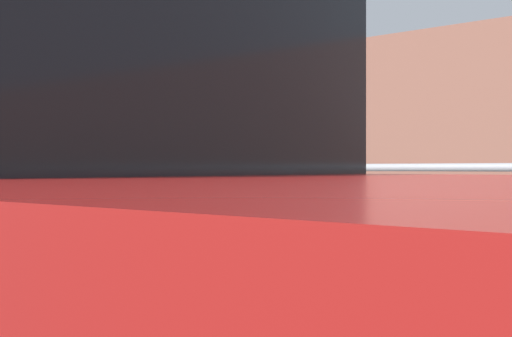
% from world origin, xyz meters
% --- Properties ---
extents(parking_meter, '(0.15, 0.17, 1.51)m').
position_xyz_m(parking_meter, '(0.15, 0.29, 1.18)').
color(parking_meter, slate).
rests_on(parking_meter, sidewalk_curb).
extents(pedestrian_at_meter, '(0.67, 0.50, 1.62)m').
position_xyz_m(pedestrian_at_meter, '(-0.34, 0.38, 1.04)').
color(pedestrian_at_meter, slate).
rests_on(pedestrian_at_meter, sidewalk_curb).
extents(background_railing, '(24.06, 0.06, 1.08)m').
position_xyz_m(background_railing, '(-0.00, 2.37, 0.90)').
color(background_railing, gray).
rests_on(background_railing, sidewalk_curb).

